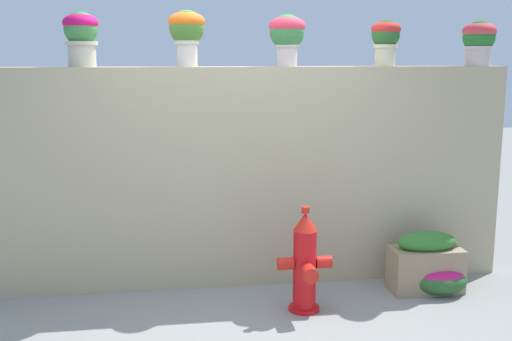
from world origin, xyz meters
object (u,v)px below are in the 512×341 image
potted_plant_1 (81,34)px  potted_plant_5 (479,39)px  potted_plant_2 (187,29)px  fire_hydrant (305,264)px  potted_plant_4 (386,37)px  flower_bush_left (437,276)px  planter_box (426,263)px  potted_plant_3 (287,33)px

potted_plant_1 → potted_plant_5: bearing=-1.2°
potted_plant_2 → fire_hydrant: 2.19m
potted_plant_4 → flower_bush_left: bearing=-52.5°
potted_plant_5 → planter_box: bearing=-143.2°
potted_plant_1 → potted_plant_5: size_ratio=1.12×
potted_plant_4 → fire_hydrant: 2.13m
potted_plant_4 → flower_bush_left: (0.37, -0.49, -2.06)m
potted_plant_2 → potted_plant_4: size_ratio=1.17×
potted_plant_2 → potted_plant_5: (2.61, -0.05, -0.07)m
potted_plant_1 → planter_box: 3.53m
flower_bush_left → potted_plant_3: bearing=156.5°
flower_bush_left → potted_plant_1: bearing=169.7°
potted_plant_2 → potted_plant_5: size_ratio=1.17×
fire_hydrant → potted_plant_4: bearing=40.1°
potted_plant_4 → potted_plant_1: bearing=178.8°
potted_plant_3 → potted_plant_4: potted_plant_3 is taller
potted_plant_2 → potted_plant_5: potted_plant_2 is taller
potted_plant_1 → potted_plant_4: bearing=-1.2°
potted_plant_2 → fire_hydrant: potted_plant_2 is taller
potted_plant_4 → potted_plant_2: bearing=178.8°
planter_box → potted_plant_5: bearing=36.8°
potted_plant_2 → fire_hydrant: size_ratio=0.55×
potted_plant_3 → potted_plant_1: bearing=-179.9°
potted_plant_5 → planter_box: (-0.59, -0.44, -1.92)m
flower_bush_left → planter_box: bearing=165.8°
flower_bush_left → potted_plant_4: bearing=127.5°
potted_plant_4 → planter_box: 2.01m
potted_plant_1 → flower_bush_left: (2.99, -0.54, -2.08)m
potted_plant_4 → fire_hydrant: bearing=-139.9°
potted_plant_2 → fire_hydrant: bearing=-41.2°
potted_plant_1 → flower_bush_left: bearing=-10.3°
potted_plant_2 → flower_bush_left: (2.12, -0.52, -2.12)m
potted_plant_2 → flower_bush_left: bearing=-13.9°
potted_plant_1 → fire_hydrant: (1.75, -0.79, -1.82)m
potted_plant_5 → fire_hydrant: 2.59m
potted_plant_5 → flower_bush_left: 2.16m
potted_plant_2 → planter_box: potted_plant_2 is taller
flower_bush_left → potted_plant_2: bearing=166.1°
fire_hydrant → flower_bush_left: bearing=11.1°
potted_plant_1 → potted_plant_4: (2.62, -0.06, -0.02)m
potted_plant_4 → planter_box: bearing=-59.2°
potted_plant_1 → potted_plant_2: size_ratio=0.95×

